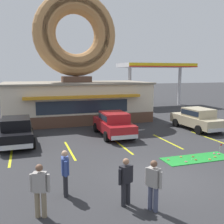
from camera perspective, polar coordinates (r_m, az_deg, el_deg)
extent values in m
plane|color=#2D2D30|center=(11.07, 11.44, -13.94)|extent=(160.00, 160.00, 0.00)
cube|color=brown|center=(23.53, -7.64, -0.62)|extent=(12.00, 6.00, 0.90)
cube|color=beige|center=(23.32, -7.72, 3.26)|extent=(12.00, 6.00, 2.30)
cube|color=gray|center=(23.24, -7.78, 6.28)|extent=(12.30, 6.30, 0.16)
cube|color=orange|center=(20.07, -6.01, 3.28)|extent=(9.00, 0.60, 0.20)
cube|color=#232D3D|center=(20.44, -6.14, 1.12)|extent=(7.20, 0.03, 1.00)
cube|color=brown|center=(23.23, -7.80, 7.09)|extent=(2.40, 1.80, 0.50)
torus|color=#B27F4C|center=(23.44, -8.00, 16.41)|extent=(7.10, 1.90, 7.10)
torus|color=tan|center=(23.02, -7.80, 16.56)|extent=(6.25, 1.05, 6.24)
cube|color=#1E842D|center=(13.74, 17.94, -9.60)|extent=(3.49, 1.23, 0.03)
torus|color=#D8667F|center=(14.74, 22.19, -8.43)|extent=(0.13, 0.13, 0.04)
torus|color=#D17F47|center=(14.19, 21.50, -9.06)|extent=(0.13, 0.13, 0.04)
torus|color=brown|center=(13.43, 17.78, -9.86)|extent=(0.13, 0.13, 0.04)
torus|color=#A5724C|center=(13.11, 12.13, -10.09)|extent=(0.13, 0.13, 0.04)
torus|color=#D8667F|center=(14.73, 21.35, -8.41)|extent=(0.13, 0.13, 0.04)
torus|color=brown|center=(13.87, 17.20, -9.25)|extent=(0.13, 0.13, 0.04)
torus|color=#D17F47|center=(13.66, 14.79, -9.42)|extent=(0.13, 0.13, 0.04)
torus|color=#D17F47|center=(13.72, 20.51, -9.61)|extent=(0.13, 0.13, 0.04)
torus|color=#D8667F|center=(13.02, 15.80, -10.36)|extent=(0.13, 0.13, 0.04)
sphere|color=white|center=(13.48, 17.04, -9.75)|extent=(0.04, 0.04, 0.04)
cylinder|color=silver|center=(14.66, 22.43, -7.49)|extent=(0.01, 0.01, 0.55)
cube|color=red|center=(14.64, 22.66, -6.62)|extent=(0.12, 0.01, 0.08)
cube|color=#BCAD89|center=(20.38, 17.95, -1.82)|extent=(1.91, 4.46, 0.68)
cube|color=#BCAD89|center=(20.16, 18.29, -0.10)|extent=(1.63, 2.15, 0.60)
cube|color=#232D3D|center=(20.16, 18.29, -0.04)|extent=(1.65, 2.07, 0.36)
cube|color=silver|center=(22.18, 14.38, -1.47)|extent=(1.67, 0.16, 0.24)
cube|color=silver|center=(18.76, 22.11, -3.67)|extent=(1.67, 0.16, 0.24)
cylinder|color=black|center=(21.01, 13.72, -2.28)|extent=(0.24, 0.65, 0.64)
cylinder|color=black|center=(22.03, 17.53, -1.93)|extent=(0.24, 0.65, 0.64)
cylinder|color=black|center=(18.86, 18.34, -3.71)|extent=(0.24, 0.65, 0.64)
cylinder|color=black|center=(19.99, 22.30, -3.24)|extent=(0.24, 0.65, 0.64)
cube|color=black|center=(16.50, -20.07, -4.33)|extent=(1.83, 4.43, 0.68)
cube|color=black|center=(16.23, -20.19, -2.24)|extent=(1.59, 2.12, 0.60)
cube|color=#232D3D|center=(16.22, -20.19, -2.17)|extent=(1.62, 2.04, 0.36)
cube|color=silver|center=(18.73, -19.94, -3.56)|extent=(1.67, 0.13, 0.24)
cube|color=silver|center=(14.39, -20.14, -7.19)|extent=(1.67, 0.13, 0.24)
cylinder|color=black|center=(17.95, -22.77, -4.57)|extent=(0.23, 0.64, 0.64)
cylinder|color=black|center=(17.91, -17.13, -4.30)|extent=(0.23, 0.64, 0.64)
cylinder|color=black|center=(15.26, -16.75, -6.52)|extent=(0.23, 0.64, 0.64)
cube|color=maroon|center=(17.53, 0.30, -3.05)|extent=(1.84, 4.43, 0.68)
cube|color=maroon|center=(17.27, 0.45, -1.07)|extent=(1.60, 2.13, 0.60)
cube|color=#232D3D|center=(17.26, 0.45, -1.00)|extent=(1.62, 2.04, 0.36)
cube|color=silver|center=(19.67, -1.65, -2.47)|extent=(1.67, 0.13, 0.24)
cube|color=silver|center=(15.52, 2.77, -5.52)|extent=(1.67, 0.13, 0.24)
cylinder|color=black|center=(18.65, -3.55, -3.41)|extent=(0.23, 0.64, 0.64)
cylinder|color=black|center=(19.13, 1.59, -3.09)|extent=(0.23, 0.64, 0.64)
cylinder|color=black|center=(16.08, -1.25, -5.37)|extent=(0.23, 0.64, 0.64)
cylinder|color=black|center=(16.64, 4.61, -4.92)|extent=(0.23, 0.64, 0.64)
cylinder|color=#232328|center=(9.37, -10.02, -15.57)|extent=(0.15, 0.15, 0.79)
cylinder|color=#232328|center=(9.56, -10.13, -15.08)|extent=(0.15, 0.15, 0.79)
cube|color=#33478C|center=(9.21, -10.19, -11.42)|extent=(0.26, 0.39, 0.58)
cylinder|color=#33478C|center=(8.98, -10.05, -12.13)|extent=(0.10, 0.10, 0.53)
cylinder|color=#33478C|center=(9.45, -10.31, -11.07)|extent=(0.10, 0.10, 0.53)
sphere|color=tan|center=(9.07, -10.26, -8.89)|extent=(0.21, 0.21, 0.21)
cylinder|color=#232328|center=(8.82, 3.51, -17.17)|extent=(0.15, 0.15, 0.76)
cylinder|color=#232328|center=(8.70, 2.49, -17.55)|extent=(0.15, 0.15, 0.76)
cube|color=black|center=(8.49, 3.04, -13.34)|extent=(0.44, 0.36, 0.56)
cylinder|color=black|center=(8.65, 4.30, -13.10)|extent=(0.10, 0.10, 0.51)
cylinder|color=black|center=(8.34, 1.73, -13.94)|extent=(0.10, 0.10, 0.51)
sphere|color=#9E7051|center=(8.34, 3.07, -10.71)|extent=(0.21, 0.21, 0.21)
cylinder|color=#7F7056|center=(8.41, -15.94, -18.76)|extent=(0.15, 0.15, 0.80)
cylinder|color=#7F7056|center=(8.35, -14.56, -18.89)|extent=(0.15, 0.15, 0.80)
cube|color=gray|center=(8.09, -15.45, -14.48)|extent=(0.44, 0.35, 0.58)
cylinder|color=gray|center=(8.17, -17.17, -14.53)|extent=(0.10, 0.10, 0.54)
cylinder|color=gray|center=(8.03, -13.68, -14.80)|extent=(0.10, 0.10, 0.54)
sphere|color=brown|center=(7.93, -15.58, -11.63)|extent=(0.21, 0.21, 0.21)
cylinder|color=#474C66|center=(8.60, 8.34, -17.89)|extent=(0.15, 0.15, 0.79)
cylinder|color=#474C66|center=(8.50, 9.50, -18.25)|extent=(0.15, 0.15, 0.79)
cube|color=gray|center=(8.26, 9.03, -13.84)|extent=(0.39, 0.45, 0.58)
cylinder|color=gray|center=(8.40, 7.58, -13.62)|extent=(0.10, 0.10, 0.53)
cylinder|color=gray|center=(8.15, 10.53, -14.43)|extent=(0.10, 0.10, 0.53)
sphere|color=brown|center=(8.11, 9.11, -11.07)|extent=(0.21, 0.21, 0.21)
cylinder|color=silver|center=(32.19, 3.87, 5.42)|extent=(0.40, 0.40, 4.80)
cylinder|color=silver|center=(35.42, 14.48, 5.46)|extent=(0.40, 0.40, 4.80)
cube|color=silver|center=(33.62, 9.54, 9.98)|extent=(9.00, 4.40, 0.50)
cube|color=yellow|center=(31.67, 11.43, 10.01)|extent=(9.00, 0.04, 0.44)
cube|color=red|center=(31.65, 11.44, 9.70)|extent=(9.00, 0.04, 0.12)
cube|color=yellow|center=(14.50, -21.12, -8.85)|extent=(0.12, 3.60, 0.01)
cube|color=yellow|center=(14.62, -9.19, -8.21)|extent=(0.12, 3.60, 0.01)
cube|color=yellow|center=(15.35, 2.03, -7.29)|extent=(0.12, 3.60, 0.01)
cube|color=yellow|center=(16.59, 11.86, -6.25)|extent=(0.12, 3.60, 0.01)
cube|color=yellow|center=(18.24, 20.09, -5.23)|extent=(0.12, 3.60, 0.01)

